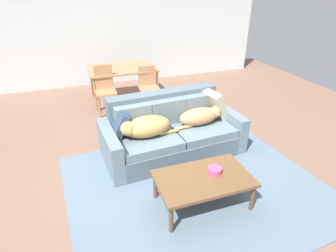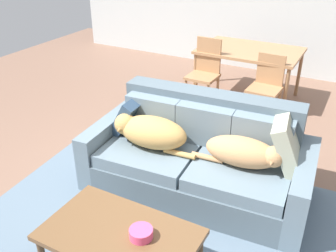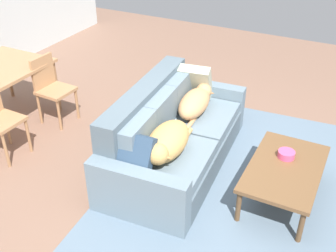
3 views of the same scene
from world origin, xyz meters
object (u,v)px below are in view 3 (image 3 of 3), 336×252
couch (171,137)px  dog_on_left_cushion (167,142)px  throw_pillow_by_left_arm (133,154)px  throw_pillow_by_right_arm (192,82)px  coffee_table (285,170)px  dining_chair_near_right (51,86)px  bowl_on_coffee_table (286,154)px  dog_on_right_cushion (196,102)px

couch → dog_on_left_cushion: couch is taller
throw_pillow_by_left_arm → throw_pillow_by_right_arm: bearing=4.2°
throw_pillow_by_right_arm → coffee_table: throw_pillow_by_right_arm is taller
throw_pillow_by_left_arm → throw_pillow_by_right_arm: throw_pillow_by_right_arm is taller
couch → dining_chair_near_right: 1.81m
dining_chair_near_right → bowl_on_coffee_table: bearing=-88.1°
throw_pillow_by_left_arm → dining_chair_near_right: 2.04m
throw_pillow_by_right_arm → bowl_on_coffee_table: bearing=-116.8°
coffee_table → bowl_on_coffee_table: 0.18m
dog_on_left_cushion → bowl_on_coffee_table: dog_on_left_cushion is taller
couch → coffee_table: couch is taller
dog_on_left_cushion → throw_pillow_by_right_arm: (1.24, 0.29, 0.06)m
throw_pillow_by_right_arm → dining_chair_near_right: (-0.64, 1.69, -0.16)m
throw_pillow_by_left_arm → throw_pillow_by_right_arm: 1.59m
dog_on_left_cushion → throw_pillow_by_left_arm: (-0.35, 0.18, 0.02)m
couch → dining_chair_near_right: bearing=81.0°
dog_on_left_cushion → dining_chair_near_right: dining_chair_near_right is taller
dog_on_right_cushion → coffee_table: bearing=-117.7°
dog_on_left_cushion → coffee_table: 1.19m
couch → throw_pillow_by_right_arm: size_ratio=4.65×
throw_pillow_by_right_arm → dining_chair_near_right: throw_pillow_by_right_arm is taller
coffee_table → dog_on_left_cushion: bearing=109.9°
dog_on_left_cushion → coffee_table: (0.40, -1.09, -0.23)m
dog_on_right_cushion → couch: bearing=165.4°
coffee_table → throw_pillow_by_left_arm: bearing=120.3°
coffee_table → dining_chair_near_right: dining_chair_near_right is taller
couch → coffee_table: (-0.05, -1.28, 0.03)m
couch → bowl_on_coffee_table: size_ratio=12.89×
couch → bowl_on_coffee_table: bearing=-89.3°
dining_chair_near_right → throw_pillow_by_right_arm: bearing=-66.5°
couch → throw_pillow_by_left_arm: couch is taller
coffee_table → couch: bearing=87.6°
dog_on_right_cushion → dining_chair_near_right: bearing=95.4°
bowl_on_coffee_table → dining_chair_near_right: (0.04, 3.04, 0.06)m
dog_on_left_cushion → dining_chair_near_right: bearing=69.0°
throw_pillow_by_left_arm → coffee_table: bearing=-59.7°
dog_on_left_cushion → coffee_table: bearing=-74.3°
dog_on_left_cushion → throw_pillow_by_left_arm: bearing=148.9°
couch → dining_chair_near_right: size_ratio=2.49×
throw_pillow_by_left_arm → dining_chair_near_right: size_ratio=0.44×
dog_on_right_cushion → dining_chair_near_right: dining_chair_near_right is taller
dog_on_left_cushion → bowl_on_coffee_table: bearing=-66.5°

